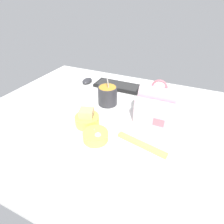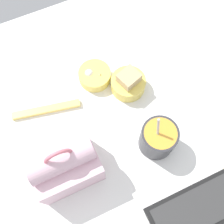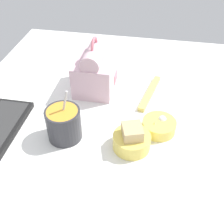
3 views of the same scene
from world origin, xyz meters
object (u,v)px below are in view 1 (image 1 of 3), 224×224
Objects in this scene: keyboard at (118,86)px; chopstick_case at (141,144)px; lunch_bag at (156,105)px; soup_cup at (108,95)px; bento_bowl_snacks at (96,136)px; computer_mouse at (87,81)px; bento_bowl_sandwich at (87,119)px.

keyboard is 1.40× the size of chopstick_case.
soup_cup is at bearing 172.38° from lunch_bag.
lunch_bag is 33.34cm from bento_bowl_snacks.
chopstick_case is at bearing -40.36° from computer_mouse.
keyboard is 1.46× the size of lunch_bag.
chopstick_case is at bearing -7.10° from bento_bowl_sandwich.
keyboard is at bearing 102.03° from bento_bowl_snacks.
bento_bowl_snacks is 60.19cm from computer_mouse.
chopstick_case is (30.65, -47.93, -0.22)cm from keyboard.
soup_cup is at bearing 105.30° from bento_bowl_snacks.
bento_bowl_sandwich is at bearing 138.47° from bento_bowl_snacks.
computer_mouse is (-33.91, 49.73, -0.57)cm from bento_bowl_snacks.
chopstick_case is (27.62, -25.29, -4.79)cm from soup_cup.
computer_mouse is at bearing 142.08° from soup_cup.
lunch_bag reaches higher than bento_bowl_snacks.
lunch_bag is 2.36× the size of computer_mouse.
soup_cup is 21.90cm from bento_bowl_sandwich.
bento_bowl_snacks is (8.90, -7.88, -1.02)cm from bento_bowl_sandwich.
lunch_bag is 1.21× the size of soup_cup.
bento_bowl_snacks is 0.49× the size of chopstick_case.
lunch_bag is 22.75cm from chopstick_case.
chopstick_case is at bearing -42.48° from soup_cup.
lunch_bag is 59.49cm from computer_mouse.
keyboard is 1.76× the size of soup_cup.
bento_bowl_snacks is at bearing -41.53° from bento_bowl_sandwich.
bento_bowl_snacks reaches higher than chopstick_case.
soup_cup reaches higher than bento_bowl_snacks.
keyboard is 2.84× the size of bento_bowl_snacks.
bento_bowl_sandwich reaches higher than keyboard.
computer_mouse is at bearing 139.64° from chopstick_case.
bento_bowl_sandwich is 1.05× the size of bento_bowl_snacks.
bento_bowl_snacks is at bearing -167.47° from chopstick_case.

